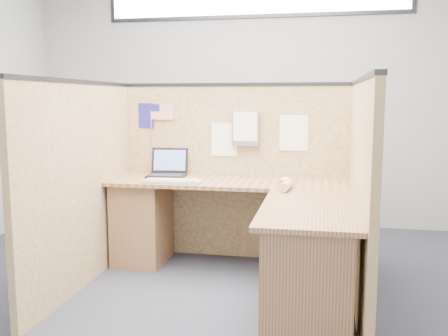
% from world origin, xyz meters
% --- Properties ---
extents(floor, '(5.00, 5.00, 0.00)m').
position_xyz_m(floor, '(0.00, 0.00, 0.00)').
color(floor, '#1F212C').
rests_on(floor, ground).
extents(wall_back, '(5.00, 0.00, 5.00)m').
position_xyz_m(wall_back, '(0.00, 2.25, 1.40)').
color(wall_back, '#939598').
rests_on(wall_back, floor).
extents(clerestory_window, '(3.30, 0.04, 0.38)m').
position_xyz_m(clerestory_window, '(0.00, 2.23, 2.45)').
color(clerestory_window, '#232328').
rests_on(clerestory_window, wall_back).
extents(cubicle_partitions, '(2.06, 1.83, 1.53)m').
position_xyz_m(cubicle_partitions, '(0.00, 0.43, 0.77)').
color(cubicle_partitions, brown).
rests_on(cubicle_partitions, floor).
extents(l_desk, '(1.95, 1.75, 0.73)m').
position_xyz_m(l_desk, '(0.18, 0.29, 0.39)').
color(l_desk, brown).
rests_on(l_desk, floor).
extents(laptop, '(0.34, 0.34, 0.23)m').
position_xyz_m(laptop, '(-0.56, 0.84, 0.79)').
color(laptop, black).
rests_on(laptop, l_desk).
extents(keyboard, '(0.47, 0.19, 0.03)m').
position_xyz_m(keyboard, '(-0.41, 0.48, 0.74)').
color(keyboard, tan).
rests_on(keyboard, l_desk).
extents(mouse, '(0.10, 0.07, 0.04)m').
position_xyz_m(mouse, '(0.48, 0.52, 0.75)').
color(mouse, silver).
rests_on(mouse, l_desk).
extents(hand_forearm, '(0.10, 0.36, 0.08)m').
position_xyz_m(hand_forearm, '(0.49, 0.40, 0.76)').
color(hand_forearm, tan).
rests_on(hand_forearm, l_desk).
extents(blue_poster, '(0.16, 0.02, 0.22)m').
position_xyz_m(blue_poster, '(-0.81, 0.97, 1.25)').
color(blue_poster, navy).
rests_on(blue_poster, cubicle_partitions).
extents(american_flag, '(0.21, 0.01, 0.36)m').
position_xyz_m(american_flag, '(-0.67, 0.96, 1.27)').
color(american_flag, olive).
rests_on(american_flag, cubicle_partitions).
extents(file_holder, '(0.23, 0.05, 0.29)m').
position_xyz_m(file_holder, '(0.10, 0.94, 1.14)').
color(file_holder, slate).
rests_on(file_holder, cubicle_partitions).
extents(paper_left, '(0.23, 0.00, 0.29)m').
position_xyz_m(paper_left, '(-0.09, 0.97, 1.04)').
color(paper_left, white).
rests_on(paper_left, cubicle_partitions).
extents(paper_right, '(0.24, 0.01, 0.30)m').
position_xyz_m(paper_right, '(0.51, 0.97, 1.11)').
color(paper_right, white).
rests_on(paper_right, cubicle_partitions).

